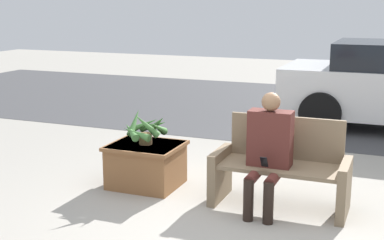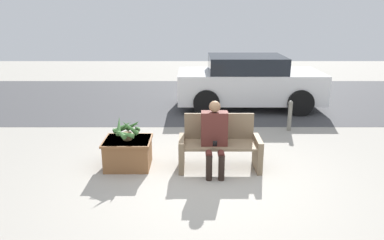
# 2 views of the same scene
# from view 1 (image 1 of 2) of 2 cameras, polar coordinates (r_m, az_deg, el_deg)

# --- Properties ---
(ground_plane) EXTENTS (30.00, 30.00, 0.00)m
(ground_plane) POSITION_cam_1_polar(r_m,az_deg,el_deg) (5.29, 5.25, -11.09)
(ground_plane) COLOR #9E998E
(road_surface) EXTENTS (20.00, 6.00, 0.01)m
(road_surface) POSITION_cam_1_polar(r_m,az_deg,el_deg) (10.95, 14.31, 1.02)
(road_surface) COLOR #424244
(road_surface) RESTS_ON ground_plane
(bench) EXTENTS (1.40, 0.59, 0.92)m
(bench) POSITION_cam_1_polar(r_m,az_deg,el_deg) (5.69, 9.48, -5.14)
(bench) COLOR #7A664C
(bench) RESTS_ON ground_plane
(person_seated) EXTENTS (0.44, 0.58, 1.23)m
(person_seated) POSITION_cam_1_polar(r_m,az_deg,el_deg) (5.47, 8.14, -2.84)
(person_seated) COLOR #51231E
(person_seated) RESTS_ON ground_plane
(planter_box) EXTENTS (0.82, 0.71, 0.50)m
(planter_box) POSITION_cam_1_polar(r_m,az_deg,el_deg) (6.27, -4.92, -4.63)
(planter_box) COLOR brown
(planter_box) RESTS_ON ground_plane
(potted_plant) EXTENTS (0.55, 0.57, 0.42)m
(potted_plant) POSITION_cam_1_polar(r_m,az_deg,el_deg) (6.16, -5.02, -0.85)
(potted_plant) COLOR brown
(potted_plant) RESTS_ON planter_box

